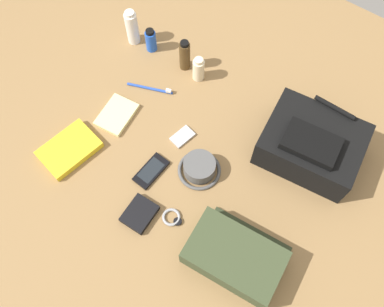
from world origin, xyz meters
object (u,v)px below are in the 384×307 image
object	(u,v)px
toothpaste_tube	(132,27)
cologne_bottle	(185,55)
deodorant_spray	(151,40)
paperback_novel	(69,149)
bucket_hat	(199,168)
lotion_bottle	(198,69)
wallet	(140,214)
cell_phone	(151,171)
toothbrush	(152,89)
media_player	(182,137)
backpack	(311,144)
toiletry_pouch	(235,256)
wristwatch	(172,218)
notepad	(117,115)

from	to	relation	value
toothpaste_tube	cologne_bottle	world-z (taller)	toothpaste_tube
deodorant_spray	paperback_novel	world-z (taller)	deodorant_spray
paperback_novel	bucket_hat	bearing A→B (deg)	25.92
lotion_bottle	wallet	distance (m)	0.60
cell_phone	deodorant_spray	bearing A→B (deg)	127.53
toothpaste_tube	lotion_bottle	xyz separation A→B (m)	(0.32, 0.00, -0.02)
toothbrush	lotion_bottle	bearing A→B (deg)	53.66
deodorant_spray	paperback_novel	bearing A→B (deg)	-85.23
lotion_bottle	media_player	bearing A→B (deg)	-67.24
backpack	toiletry_pouch	xyz separation A→B (m)	(-0.01, -0.47, -0.02)
toothpaste_tube	bucket_hat	bearing A→B (deg)	-30.33
bucket_hat	wristwatch	size ratio (longest dim) A/B	2.14
cell_phone	media_player	distance (m)	0.17
toothpaste_tube	cologne_bottle	distance (m)	0.25
wallet	notepad	xyz separation A→B (m)	(-0.31, 0.25, -0.00)
toothpaste_tube	toothbrush	xyz separation A→B (m)	(0.21, -0.15, -0.07)
toiletry_pouch	paperback_novel	world-z (taller)	toiletry_pouch
lotion_bottle	toothbrush	distance (m)	0.19
paperback_novel	media_player	bearing A→B (deg)	43.17
cologne_bottle	toothbrush	size ratio (longest dim) A/B	0.82
paperback_novel	cell_phone	size ratio (longest dim) A/B	1.66
toothpaste_tube	paperback_novel	xyz separation A→B (m)	(0.13, -0.53, -0.06)
toothbrush	wallet	xyz separation A→B (m)	(0.27, -0.42, 0.01)
bucket_hat	deodorant_spray	xyz separation A→B (m)	(-0.47, 0.33, 0.02)
deodorant_spray	wallet	distance (m)	0.70
lotion_bottle	wristwatch	xyz separation A→B (m)	(0.26, -0.52, -0.05)
backpack	toiletry_pouch	world-z (taller)	backpack
toothpaste_tube	cologne_bottle	size ratio (longest dim) A/B	1.11
cologne_bottle	lotion_bottle	bearing A→B (deg)	-9.58
bucket_hat	paperback_novel	xyz separation A→B (m)	(-0.42, -0.21, -0.01)
toothpaste_tube	deodorant_spray	distance (m)	0.09
paperback_novel	toothpaste_tube	bearing A→B (deg)	103.79
cologne_bottle	lotion_bottle	world-z (taller)	cologne_bottle
cell_phone	bucket_hat	bearing A→B (deg)	36.61
toiletry_pouch	cell_phone	size ratio (longest dim) A/B	2.29
notepad	lotion_bottle	bearing A→B (deg)	58.06
media_player	wristwatch	world-z (taller)	same
media_player	bucket_hat	bearing A→B (deg)	-29.96
paperback_novel	wallet	bearing A→B (deg)	-6.64
backpack	wallet	world-z (taller)	backpack
bucket_hat	cologne_bottle	xyz separation A→B (m)	(-0.31, 0.34, 0.04)
toiletry_pouch	lotion_bottle	xyz separation A→B (m)	(-0.50, 0.51, 0.00)
paperback_novel	wallet	size ratio (longest dim) A/B	2.04
deodorant_spray	media_player	size ratio (longest dim) A/B	1.14
toothpaste_tube	notepad	size ratio (longest dim) A/B	1.05
toiletry_pouch	lotion_bottle	bearing A→B (deg)	134.10
wristwatch	wallet	world-z (taller)	wallet
cologne_bottle	wallet	world-z (taller)	cologne_bottle
bucket_hat	deodorant_spray	size ratio (longest dim) A/B	1.44
bucket_hat	backpack	bearing A→B (deg)	45.37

